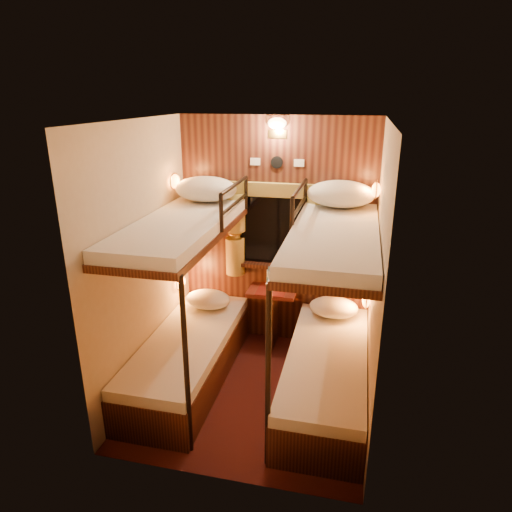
% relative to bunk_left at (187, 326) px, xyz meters
% --- Properties ---
extents(floor, '(2.10, 2.10, 0.00)m').
position_rel_bunk_left_xyz_m(floor, '(0.65, -0.07, -0.56)').
color(floor, '#370F0F').
rests_on(floor, ground).
extents(ceiling, '(2.10, 2.10, 0.00)m').
position_rel_bunk_left_xyz_m(ceiling, '(0.65, -0.07, 1.84)').
color(ceiling, silver).
rests_on(ceiling, wall_back).
extents(wall_back, '(2.40, 0.00, 2.40)m').
position_rel_bunk_left_xyz_m(wall_back, '(0.65, 0.98, 0.64)').
color(wall_back, '#C6B293').
rests_on(wall_back, floor).
extents(wall_front, '(2.40, 0.00, 2.40)m').
position_rel_bunk_left_xyz_m(wall_front, '(0.65, -1.12, 0.64)').
color(wall_front, '#C6B293').
rests_on(wall_front, floor).
extents(wall_left, '(0.00, 2.40, 2.40)m').
position_rel_bunk_left_xyz_m(wall_left, '(-0.35, -0.07, 0.64)').
color(wall_left, '#C6B293').
rests_on(wall_left, floor).
extents(wall_right, '(0.00, 2.40, 2.40)m').
position_rel_bunk_left_xyz_m(wall_right, '(1.65, -0.07, 0.64)').
color(wall_right, '#C6B293').
rests_on(wall_right, floor).
extents(back_panel, '(2.00, 0.03, 2.40)m').
position_rel_bunk_left_xyz_m(back_panel, '(0.65, 0.97, 0.64)').
color(back_panel, black).
rests_on(back_panel, floor).
extents(bunk_left, '(0.72, 1.90, 1.82)m').
position_rel_bunk_left_xyz_m(bunk_left, '(0.00, 0.00, 0.00)').
color(bunk_left, black).
rests_on(bunk_left, floor).
extents(bunk_right, '(0.72, 1.90, 1.82)m').
position_rel_bunk_left_xyz_m(bunk_right, '(1.30, 0.00, 0.00)').
color(bunk_right, black).
rests_on(bunk_right, floor).
extents(window, '(1.00, 0.12, 0.79)m').
position_rel_bunk_left_xyz_m(window, '(0.65, 0.94, 0.62)').
color(window, black).
rests_on(window, back_panel).
extents(curtains, '(1.10, 0.22, 1.00)m').
position_rel_bunk_left_xyz_m(curtains, '(0.65, 0.90, 0.71)').
color(curtains, olive).
rests_on(curtains, back_panel).
extents(back_fixtures, '(0.54, 0.09, 0.48)m').
position_rel_bunk_left_xyz_m(back_fixtures, '(0.65, 0.93, 1.69)').
color(back_fixtures, black).
rests_on(back_fixtures, back_panel).
extents(reading_lamps, '(2.00, 0.20, 1.25)m').
position_rel_bunk_left_xyz_m(reading_lamps, '(0.65, 0.63, 0.68)').
color(reading_lamps, orange).
rests_on(reading_lamps, wall_left).
extents(table, '(0.50, 0.34, 0.66)m').
position_rel_bunk_left_xyz_m(table, '(0.65, 0.78, -0.14)').
color(table, '#541613').
rests_on(table, floor).
extents(bottle_left, '(0.07, 0.07, 0.24)m').
position_rel_bunk_left_xyz_m(bottle_left, '(0.61, 0.83, 0.19)').
color(bottle_left, '#99BFE5').
rests_on(bottle_left, table).
extents(bottle_right, '(0.07, 0.07, 0.25)m').
position_rel_bunk_left_xyz_m(bottle_right, '(0.64, 0.76, 0.20)').
color(bottle_right, '#99BFE5').
rests_on(bottle_right, table).
extents(sachet_a, '(0.09, 0.07, 0.01)m').
position_rel_bunk_left_xyz_m(sachet_a, '(0.83, 0.80, 0.09)').
color(sachet_a, silver).
rests_on(sachet_a, table).
extents(sachet_b, '(0.09, 0.07, 0.01)m').
position_rel_bunk_left_xyz_m(sachet_b, '(0.70, 0.80, 0.09)').
color(sachet_b, silver).
rests_on(sachet_b, table).
extents(pillow_lower_left, '(0.47, 0.34, 0.19)m').
position_rel_bunk_left_xyz_m(pillow_lower_left, '(-0.00, 0.61, -0.01)').
color(pillow_lower_left, white).
rests_on(pillow_lower_left, bunk_left).
extents(pillow_lower_right, '(0.49, 0.35, 0.19)m').
position_rel_bunk_left_xyz_m(pillow_lower_right, '(1.30, 0.70, -0.01)').
color(pillow_lower_right, white).
rests_on(pillow_lower_right, bunk_right).
extents(pillow_upper_left, '(0.62, 0.44, 0.24)m').
position_rel_bunk_left_xyz_m(pillow_upper_left, '(-0.00, 0.67, 1.15)').
color(pillow_upper_left, white).
rests_on(pillow_upper_left, bunk_left).
extents(pillow_upper_right, '(0.63, 0.45, 0.25)m').
position_rel_bunk_left_xyz_m(pillow_upper_right, '(1.30, 0.72, 1.15)').
color(pillow_upper_right, white).
rests_on(pillow_upper_right, bunk_right).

